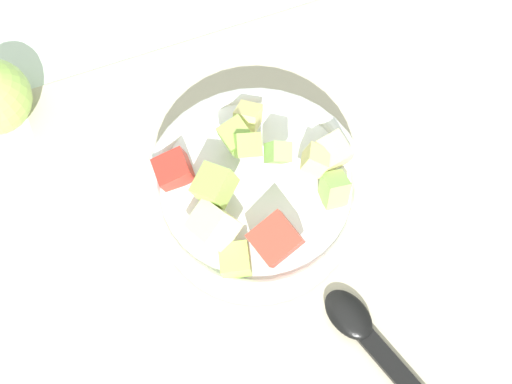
% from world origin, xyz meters
% --- Properties ---
extents(ground_plane, '(2.40, 2.40, 0.00)m').
position_xyz_m(ground_plane, '(0.00, 0.00, 0.00)').
color(ground_plane, silver).
extents(placemat, '(0.47, 0.36, 0.01)m').
position_xyz_m(placemat, '(0.00, 0.00, 0.00)').
color(placemat, '#BCB299').
rests_on(placemat, ground_plane).
extents(salad_bowl, '(0.21, 0.21, 0.13)m').
position_xyz_m(salad_bowl, '(0.01, -0.01, 0.05)').
color(salad_bowl, white).
rests_on(salad_bowl, placemat).
extents(serving_spoon, '(0.22, 0.10, 0.01)m').
position_xyz_m(serving_spoon, '(-0.16, -0.07, 0.01)').
color(serving_spoon, black).
rests_on(serving_spoon, placemat).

